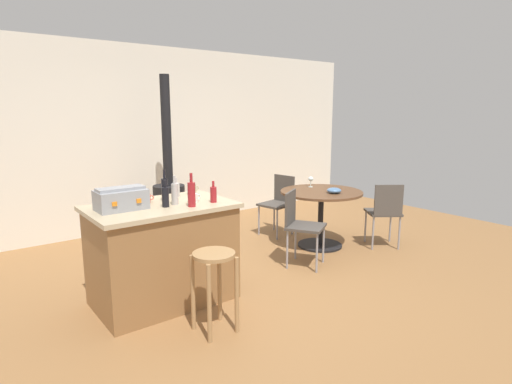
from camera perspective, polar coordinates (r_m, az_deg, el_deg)
ground_plane at (r=4.53m, az=0.10°, el=-11.87°), size 8.80×8.80×0.00m
back_wall at (r=6.56m, az=-14.61°, el=7.07°), size 8.00×0.10×2.70m
kitchen_island at (r=4.01m, az=-12.58°, el=-8.12°), size 1.28×0.82×0.93m
wooden_stool at (r=3.41m, az=-5.70°, el=-11.03°), size 0.34×0.34×0.67m
dining_table at (r=5.51m, az=8.84°, el=-1.62°), size 1.05×1.05×0.74m
folding_chair_near at (r=5.66m, az=17.13°, el=-2.34°), size 0.56×0.56×0.85m
folding_chair_far at (r=6.03m, az=3.13°, el=-1.13°), size 0.46×0.46×0.85m
folding_chair_left at (r=4.82m, az=6.04°, el=-4.09°), size 0.55×0.55×0.86m
wood_stove at (r=6.00m, az=-11.72°, el=-0.91°), size 0.44×0.45×2.24m
toolbox at (r=3.77m, az=-17.87°, el=-0.90°), size 0.41×0.27×0.20m
bottle_0 at (r=3.89m, az=-5.81°, el=-0.29°), size 0.06×0.06×0.20m
bottle_1 at (r=3.74m, az=-8.76°, el=-0.23°), size 0.07×0.07×0.30m
bottle_2 at (r=4.21m, az=-10.82°, el=0.37°), size 0.07×0.07×0.19m
bottle_3 at (r=3.84m, az=-10.99°, el=-0.20°), size 0.06×0.06×0.26m
bottle_4 at (r=4.02m, az=-12.31°, el=0.42°), size 0.06×0.06×0.30m
bottle_5 at (r=3.77m, az=-12.22°, el=-0.60°), size 0.06×0.06×0.24m
cup_0 at (r=3.97m, az=-14.63°, el=-0.88°), size 0.11×0.07×0.08m
cup_1 at (r=4.28m, az=-8.69°, el=0.36°), size 0.13×0.09×0.11m
cup_2 at (r=3.93m, az=-8.55°, el=-0.79°), size 0.12×0.09×0.08m
wine_glass at (r=5.73m, az=7.46°, el=1.74°), size 0.07×0.07×0.14m
serving_bowl at (r=5.35m, az=10.57°, el=0.21°), size 0.18×0.18×0.07m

